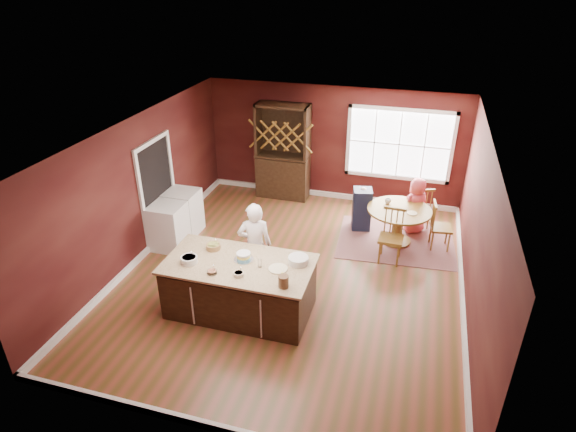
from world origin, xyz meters
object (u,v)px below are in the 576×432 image
object	(u,v)px
seated_woman	(416,206)
hutch	(283,152)
high_chair	(362,208)
layer_cake	(244,256)
baker	(255,246)
dining_table	(398,219)
chair_north	(420,206)
toddler	(365,195)
dryer	(183,212)
chair_east	(441,226)
chair_south	(391,236)
washer	(169,227)
kitchen_island	(240,288)

from	to	relation	value
seated_woman	hutch	distance (m)	3.35
high_chair	layer_cake	bearing A→B (deg)	-126.01
baker	layer_cake	xyz separation A→B (m)	(0.04, -0.64, 0.18)
dining_table	chair_north	bearing A→B (deg)	63.28
hutch	dining_table	bearing A→B (deg)	-27.24
chair_north	toddler	xyz separation A→B (m)	(-1.15, -0.44, 0.32)
layer_cake	chair_north	size ratio (longest dim) A/B	0.32
baker	dryer	bearing A→B (deg)	-51.60
chair_east	seated_woman	distance (m)	0.76
chair_south	hutch	size ratio (longest dim) A/B	0.47
baker	toddler	bearing A→B (deg)	-139.20
hutch	washer	bearing A→B (deg)	-116.98
layer_cake	high_chair	bearing A→B (deg)	65.77
high_chair	hutch	bearing A→B (deg)	140.22
layer_cake	washer	xyz separation A→B (m)	(-2.13, 1.37, -0.52)
dining_table	chair_south	size ratio (longest dim) A/B	1.19
layer_cake	dryer	world-z (taller)	layer_cake
chair_east	dining_table	bearing A→B (deg)	83.21
washer	dryer	size ratio (longest dim) A/B	0.99
chair_south	hutch	bearing A→B (deg)	143.62
chair_east	layer_cake	bearing A→B (deg)	125.72
kitchen_island	seated_woman	distance (m)	4.34
high_chair	washer	size ratio (longest dim) A/B	1.02
washer	layer_cake	bearing A→B (deg)	-32.73
dryer	chair_north	bearing A→B (deg)	18.70
chair_east	washer	world-z (taller)	chair_east
dining_table	chair_north	xyz separation A→B (m)	(0.40, 0.79, -0.05)
kitchen_island	hutch	xyz separation A→B (m)	(-0.59, 4.42, 0.70)
chair_north	washer	bearing A→B (deg)	1.11
layer_cake	high_chair	distance (m)	3.55
baker	seated_woman	xyz separation A→B (m)	(2.58, 2.73, -0.19)
chair_south	hutch	world-z (taller)	hutch
dining_table	chair_north	distance (m)	0.88
kitchen_island	washer	world-z (taller)	washer
dining_table	hutch	bearing A→B (deg)	152.76
kitchen_island	dining_table	distance (m)	3.72
dryer	washer	bearing A→B (deg)	-90.00
chair_north	dryer	xyz separation A→B (m)	(-4.76, -1.61, -0.02)
baker	high_chair	size ratio (longest dim) A/B	1.69
chair_north	seated_woman	distance (m)	0.29
hutch	dryer	world-z (taller)	hutch
dining_table	hutch	xyz separation A→B (m)	(-2.87, 1.48, 0.60)
seated_woman	washer	bearing A→B (deg)	-16.26
hutch	kitchen_island	bearing A→B (deg)	-82.45
chair_south	washer	world-z (taller)	chair_south
kitchen_island	seated_woman	xyz separation A→B (m)	(2.59, 3.48, 0.17)
layer_cake	seated_woman	world-z (taller)	seated_woman
chair_north	kitchen_island	bearing A→B (deg)	30.12
kitchen_island	dining_table	xyz separation A→B (m)	(2.28, 2.94, 0.10)
high_chair	dryer	bearing A→B (deg)	-173.24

